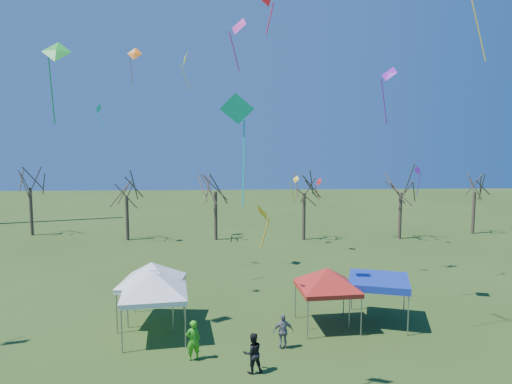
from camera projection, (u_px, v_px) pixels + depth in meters
ground at (249, 360)px, 19.52m from camera, size 140.00×140.00×0.00m
tree_0 at (29, 171)px, 44.98m from camera, size 3.83×3.83×8.44m
tree_1 at (126, 179)px, 42.83m from camera, size 3.42×3.42×7.54m
tree_2 at (215, 174)px, 42.92m from camera, size 3.71×3.71×8.18m
tree_3 at (304, 176)px, 43.02m from camera, size 3.59×3.59×7.91m
tree_4 at (401, 176)px, 43.43m from camera, size 3.58×3.58×7.89m
tree_5 at (475, 178)px, 45.92m from camera, size 3.39×3.39×7.46m
tent_white_west at (151, 266)px, 23.27m from camera, size 4.17×4.17×3.69m
tent_white_mid at (154, 276)px, 21.49m from camera, size 4.17×4.17×3.71m
tent_red at (327, 272)px, 22.76m from camera, size 3.98×3.98×3.52m
tent_blue at (379, 282)px, 23.44m from camera, size 3.71×3.71×2.34m
person_dark at (253, 353)px, 18.40m from camera, size 0.93×0.80×1.65m
person_grey at (283, 331)px, 20.56m from camera, size 0.97×0.49×1.60m
person_green at (193, 340)px, 19.48m from camera, size 0.75×0.63×1.75m
kite_19 at (318, 182)px, 38.08m from camera, size 0.64×0.82×2.00m
kite_8 at (56, 52)px, 20.16m from camera, size 1.38×1.03×3.72m
kite_12 at (418, 171)px, 40.54m from camera, size 0.53×0.86×2.67m
kite_13 at (98, 109)px, 39.74m from camera, size 0.69×0.99×2.43m
kite_11 at (185, 59)px, 30.92m from camera, size 0.71×1.21×2.61m
kite_27 at (238, 26)px, 20.44m from camera, size 1.08×1.12×2.37m
kite_2 at (134, 54)px, 41.13m from camera, size 1.44×0.89×3.41m
kite_17 at (389, 75)px, 24.22m from camera, size 1.13×1.23×3.06m
kite_22 at (295, 180)px, 40.76m from camera, size 0.95×0.96×2.53m
kite_1 at (263, 213)px, 21.53m from camera, size 0.87×1.07×2.09m
kite_5 at (237, 110)px, 14.90m from camera, size 1.25×0.88×3.73m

